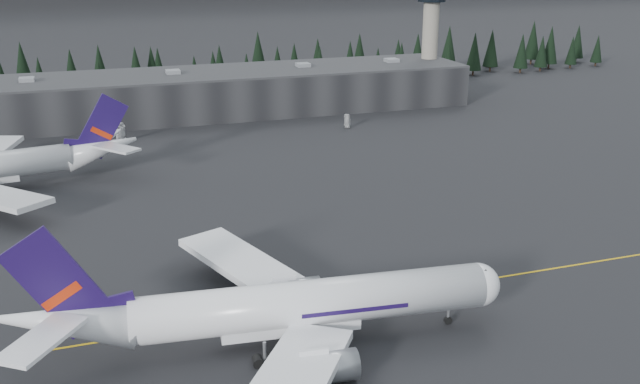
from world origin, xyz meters
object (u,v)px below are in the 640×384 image
object	(u,v)px
control_tower	(431,25)
gse_vehicle_b	(348,126)
gse_vehicle_a	(121,140)
terminal	(208,93)
jet_main	(269,308)

from	to	relation	value
control_tower	gse_vehicle_b	bearing A→B (deg)	-141.00
gse_vehicle_a	control_tower	bearing A→B (deg)	-7.92
terminal	gse_vehicle_b	xyz separation A→B (m)	(33.26, -30.80, -5.61)
jet_main	gse_vehicle_b	bearing A→B (deg)	70.18
terminal	jet_main	world-z (taller)	jet_main
control_tower	jet_main	size ratio (longest dim) A/B	0.60
control_tower	jet_main	bearing A→B (deg)	-123.68
gse_vehicle_a	jet_main	bearing A→B (deg)	-108.09
gse_vehicle_a	gse_vehicle_b	distance (m)	61.13
terminal	gse_vehicle_a	size ratio (longest dim) A/B	30.39
gse_vehicle_a	terminal	bearing A→B (deg)	19.70
control_tower	gse_vehicle_a	world-z (taller)	control_tower
terminal	gse_vehicle_a	distance (m)	38.65
gse_vehicle_b	jet_main	bearing A→B (deg)	-60.12
gse_vehicle_b	control_tower	bearing A→B (deg)	94.59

